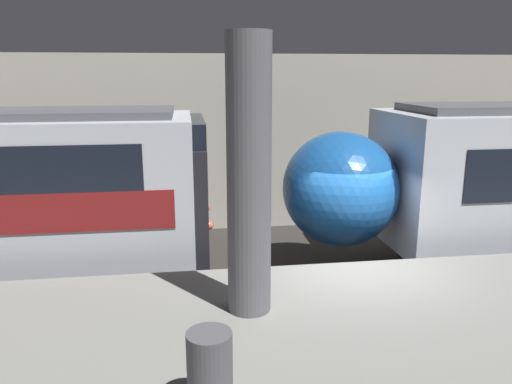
% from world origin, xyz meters
% --- Properties ---
extents(ground_plane, '(120.00, 120.00, 0.00)m').
position_xyz_m(ground_plane, '(0.00, 0.00, 0.00)').
color(ground_plane, '#282623').
extents(station_rear_barrier, '(50.00, 0.15, 4.84)m').
position_xyz_m(station_rear_barrier, '(0.00, 5.86, 2.42)').
color(station_rear_barrier, '#B2AD9E').
rests_on(station_rear_barrier, ground).
extents(support_pillar_near, '(0.59, 0.59, 3.72)m').
position_xyz_m(support_pillar_near, '(-2.01, -1.49, 2.99)').
color(support_pillar_near, '#56565B').
rests_on(support_pillar_near, platform).
extents(trash_bin, '(0.44, 0.44, 0.85)m').
position_xyz_m(trash_bin, '(-2.66, -3.61, 1.55)').
color(trash_bin, '#4C4C51').
rests_on(trash_bin, platform).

